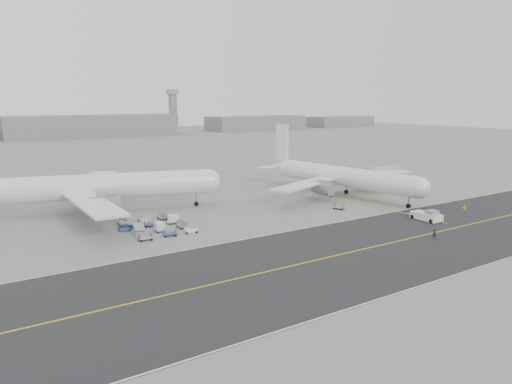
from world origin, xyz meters
TOP-DOWN VIEW (x-y plane):
  - ground at (0.00, 0.00)m, footprint 700.00×700.00m
  - taxiway at (5.02, -17.98)m, footprint 220.00×59.00m
  - horizon_buildings at (30.00, 260.00)m, footprint 520.00×28.00m
  - control_tower at (100.00, 265.00)m, footprint 7.00×7.00m
  - airliner_a at (-25.61, 33.55)m, footprint 55.70×54.52m
  - airliner_b at (32.61, 18.54)m, footprint 49.40×50.19m
  - pushback_tug at (28.65, -11.07)m, footprint 3.18×8.08m
  - jet_bridge at (53.03, 22.35)m, footprint 14.89×3.81m
  - gse_cluster at (-19.57, 13.37)m, footprint 18.45×21.66m
  - stray_dolly at (21.03, 6.49)m, footprint 2.13×2.65m
  - ground_crew_a at (18.42, -20.50)m, footprint 0.77×0.66m
  - ground_crew_b at (41.75, -10.69)m, footprint 1.04×0.89m

SIDE VIEW (x-z plane):
  - ground at x=0.00m, z-range 0.00..0.00m
  - horizon_buildings at x=30.00m, z-range -14.00..14.00m
  - gse_cluster at x=-19.57m, z-range -0.92..0.92m
  - stray_dolly at x=21.03m, z-range -0.71..0.71m
  - taxiway at x=5.02m, z-range -0.01..0.03m
  - ground_crew_a at x=18.42m, z-range 0.00..1.79m
  - ground_crew_b at x=41.75m, z-range 0.00..1.84m
  - pushback_tug at x=28.65m, z-range -0.21..2.09m
  - jet_bridge at x=53.03m, z-range 1.10..6.68m
  - airliner_b at x=32.61m, z-range -3.67..13.67m
  - airliner_a at x=-25.61m, z-range -4.17..15.53m
  - control_tower at x=100.00m, z-range 0.63..31.88m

